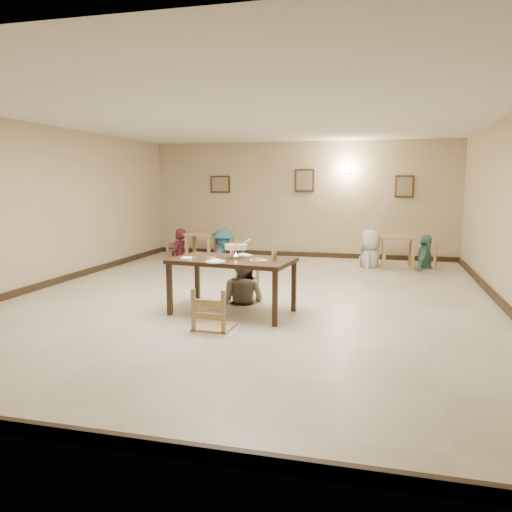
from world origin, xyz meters
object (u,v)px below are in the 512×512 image
(bg_table_left, at_px, (201,238))
(bg_diner_a, at_px, (179,229))
(bg_table_right, at_px, (398,242))
(bg_chair_rl, at_px, (371,247))
(chair_near, at_px, (214,289))
(main_table, at_px, (232,264))
(curry_warmer, at_px, (236,247))
(bg_diner_c, at_px, (371,229))
(drink_glass, at_px, (274,256))
(bg_diner_b, at_px, (223,229))
(bg_chair_lr, at_px, (223,240))
(chair_far, at_px, (245,274))
(bg_chair_ll, at_px, (179,239))
(bg_diner_d, at_px, (426,235))
(main_diner, at_px, (242,251))
(bg_chair_rr, at_px, (426,246))

(bg_table_left, height_order, bg_diner_a, bg_diner_a)
(bg_table_right, xyz_separation_m, bg_chair_rl, (-0.60, -0.01, -0.14))
(bg_chair_rl, bearing_deg, chair_near, 165.34)
(main_table, distance_m, curry_warmer, 0.26)
(bg_chair_rl, bearing_deg, bg_diner_c, 139.11)
(drink_glass, distance_m, bg_diner_c, 4.96)
(bg_diner_b, bearing_deg, bg_chair_lr, -0.00)
(bg_diner_a, xyz_separation_m, bg_diner_b, (1.19, 0.02, 0.03))
(chair_far, height_order, drink_glass, drink_glass)
(main_table, distance_m, chair_near, 0.83)
(bg_chair_rl, xyz_separation_m, bg_diner_b, (-3.61, 0.04, 0.35))
(chair_near, distance_m, bg_chair_ll, 6.32)
(bg_chair_ll, relative_size, bg_diner_d, 0.66)
(main_diner, relative_size, bg_diner_b, 1.03)
(main_table, relative_size, bg_diner_a, 1.20)
(main_diner, xyz_separation_m, curry_warmer, (0.10, -0.69, 0.16))
(chair_far, bearing_deg, bg_diner_b, 109.27)
(bg_chair_rr, height_order, bg_diner_d, bg_diner_d)
(bg_chair_ll, bearing_deg, main_table, -133.98)
(bg_table_left, distance_m, bg_diner_b, 0.64)
(bg_table_right, height_order, bg_chair_rr, bg_chair_rr)
(bg_chair_rl, bearing_deg, bg_chair_lr, 93.52)
(bg_chair_rr, bearing_deg, bg_diner_d, -170.44)
(bg_diner_b, bearing_deg, bg_chair_rl, -91.56)
(main_diner, bearing_deg, bg_table_right, -108.89)
(bg_chair_rl, bearing_deg, drink_glass, 169.41)
(bg_table_left, bearing_deg, chair_near, -67.91)
(bg_chair_lr, bearing_deg, main_diner, 12.38)
(bg_diner_b, bearing_deg, bg_diner_a, 89.80)
(bg_table_left, xyz_separation_m, bg_diner_c, (4.20, -0.06, 0.31))
(curry_warmer, relative_size, drink_glass, 2.49)
(main_diner, distance_m, bg_chair_rl, 4.53)
(chair_far, height_order, bg_table_left, chair_far)
(bg_diner_b, height_order, bg_diner_c, bg_diner_c)
(chair_near, relative_size, bg_diner_a, 0.68)
(curry_warmer, bearing_deg, bg_diner_c, 68.81)
(main_table, height_order, bg_diner_c, bg_diner_c)
(chair_near, relative_size, bg_diner_b, 0.66)
(bg_chair_rl, bearing_deg, bg_diner_a, 93.85)
(main_table, distance_m, bg_table_right, 5.42)
(main_table, bearing_deg, bg_table_left, 122.33)
(bg_table_right, relative_size, bg_diner_b, 0.47)
(drink_glass, xyz_separation_m, bg_diner_c, (1.26, 4.80, -0.02))
(bg_table_left, xyz_separation_m, bg_chair_rr, (5.41, -0.05, -0.05))
(chair_near, height_order, bg_chair_rl, chair_near)
(chair_far, bearing_deg, bg_diner_d, 48.74)
(chair_near, bearing_deg, bg_chair_lr, -71.40)
(main_table, bearing_deg, bg_diner_c, 75.43)
(chair_far, bearing_deg, chair_near, -92.62)
(bg_chair_rl, distance_m, bg_diner_a, 4.80)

